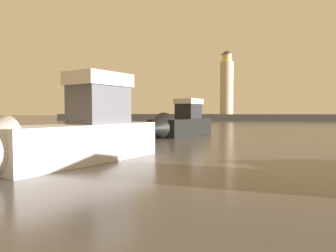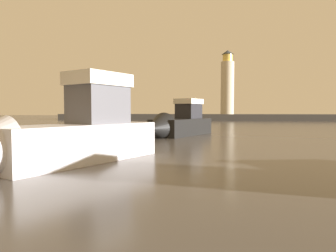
{
  "view_description": "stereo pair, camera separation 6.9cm",
  "coord_description": "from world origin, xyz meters",
  "views": [
    {
      "loc": [
        3.97,
        -0.89,
        2.15
      ],
      "look_at": [
        0.42,
        21.15,
        1.05
      ],
      "focal_mm": 32.62,
      "sensor_mm": 36.0,
      "label": 1
    },
    {
      "loc": [
        4.04,
        -0.88,
        2.15
      ],
      "look_at": [
        0.42,
        21.15,
        1.05
      ],
      "focal_mm": 32.62,
      "sensor_mm": 36.0,
      "label": 2
    }
  ],
  "objects": [
    {
      "name": "motorboat_3",
      "position": [
        0.49,
        25.3,
        1.01
      ],
      "size": [
        5.67,
        9.33,
        3.71
      ],
      "color": "black",
      "rests_on": "ground_plane"
    },
    {
      "name": "motorboat_0",
      "position": [
        -2.06,
        10.67,
        1.22
      ],
      "size": [
        5.89,
        9.14,
        4.12
      ],
      "color": "silver",
      "rests_on": "ground_plane"
    },
    {
      "name": "motorboat_1",
      "position": [
        -7.61,
        27.94,
        0.67
      ],
      "size": [
        6.07,
        3.67,
        2.37
      ],
      "color": "beige",
      "rests_on": "ground_plane"
    },
    {
      "name": "ground_plane",
      "position": [
        0.0,
        35.05,
        0.0
      ],
      "size": [
        220.0,
        220.0,
        0.0
      ],
      "primitive_type": "plane",
      "color": "#4C4742"
    },
    {
      "name": "lighthouse",
      "position": [
        6.08,
        70.09,
        8.29
      ],
      "size": [
        2.97,
        2.97,
        14.48
      ],
      "color": "beige",
      "rests_on": "breakwater"
    },
    {
      "name": "breakwater",
      "position": [
        0.0,
        70.09,
        0.72
      ],
      "size": [
        67.83,
        6.26,
        1.43
      ],
      "primitive_type": "cube",
      "color": "#423F3D",
      "rests_on": "ground_plane"
    }
  ]
}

